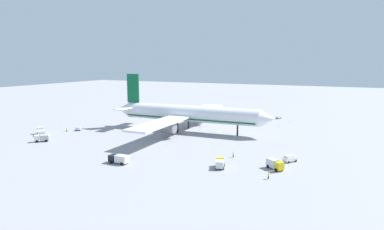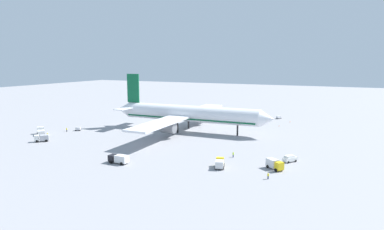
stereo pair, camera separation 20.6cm
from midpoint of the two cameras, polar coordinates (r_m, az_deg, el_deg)
ground_plane at (r=141.67m, az=-0.36°, el=-2.75°), size 600.00×600.00×0.00m
airliner at (r=140.88m, az=-0.83°, el=0.18°), size 71.15×74.14×23.48m
service_truck_0 at (r=99.65m, az=-12.16°, el=-7.19°), size 5.91×2.66×2.48m
service_truck_1 at (r=134.69m, az=-23.93°, el=-3.54°), size 4.92×4.83×2.51m
service_truck_2 at (r=94.96m, az=13.79°, el=-8.01°), size 5.41×4.87×2.64m
service_truck_3 at (r=147.74m, az=-24.07°, el=-2.52°), size 6.52×5.90×2.80m
service_truck_4 at (r=93.77m, az=4.75°, el=-8.08°), size 3.45×4.98×2.50m
service_van at (r=102.90m, az=16.20°, el=-7.05°), size 4.01×4.53×1.97m
baggage_cart_0 at (r=177.79m, az=14.41°, el=-0.37°), size 2.58×3.41×1.43m
baggage_cart_1 at (r=186.02m, az=-6.38°, el=0.24°), size 2.90×2.43×1.32m
baggage_cart_2 at (r=150.55m, az=-18.60°, el=-2.21°), size 2.87×2.25×1.49m
ground_worker_0 at (r=104.29m, az=7.01°, el=-6.63°), size 0.54×0.54×1.70m
ground_worker_1 at (r=142.20m, az=-23.14°, el=-3.10°), size 0.55×0.55×1.64m
ground_worker_2 at (r=87.20m, az=12.77°, el=-9.96°), size 0.56×0.56×1.64m
ground_worker_3 at (r=149.74m, az=-20.31°, el=-2.33°), size 0.45×0.45×1.72m
traffic_cone_0 at (r=169.22m, az=16.21°, el=-1.08°), size 0.36×0.36×0.55m
traffic_cone_1 at (r=157.41m, az=14.48°, el=-1.75°), size 0.36×0.36×0.55m
traffic_cone_2 at (r=180.88m, az=3.07°, el=-0.11°), size 0.36×0.36×0.55m
traffic_cone_3 at (r=187.25m, az=-2.99°, el=0.21°), size 0.36×0.36×0.55m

